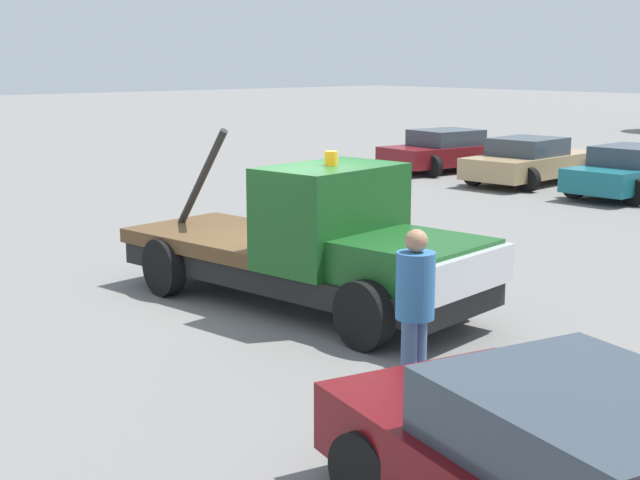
% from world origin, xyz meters
% --- Properties ---
extents(ground_plane, '(160.00, 160.00, 0.00)m').
position_xyz_m(ground_plane, '(0.00, 0.00, 0.00)').
color(ground_plane, slate).
extents(tow_truck, '(6.14, 2.73, 2.51)m').
position_xyz_m(tow_truck, '(0.36, 0.05, 0.91)').
color(tow_truck, black).
rests_on(tow_truck, ground).
extents(person_near_truck, '(0.41, 0.41, 1.84)m').
position_xyz_m(person_near_truck, '(3.67, -1.43, 1.06)').
color(person_near_truck, '#475B84').
rests_on(person_near_truck, ground).
extents(parked_car_maroon, '(2.78, 4.90, 1.34)m').
position_xyz_m(parked_car_maroon, '(-9.21, 13.94, 0.65)').
color(parked_car_maroon, maroon).
rests_on(parked_car_maroon, ground).
extents(parked_car_tan, '(2.71, 4.76, 1.34)m').
position_xyz_m(parked_car_tan, '(-5.70, 13.43, 0.65)').
color(parked_car_tan, tan).
rests_on(parked_car_tan, ground).
extents(parked_car_teal, '(2.48, 4.72, 1.34)m').
position_xyz_m(parked_car_teal, '(-2.43, 13.49, 0.65)').
color(parked_car_teal, '#196670').
rests_on(parked_car_teal, ground).
extents(traffic_cone, '(0.40, 0.40, 0.55)m').
position_xyz_m(traffic_cone, '(-2.38, 2.98, 0.25)').
color(traffic_cone, black).
rests_on(traffic_cone, ground).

